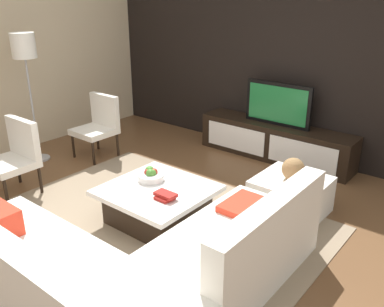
{
  "coord_description": "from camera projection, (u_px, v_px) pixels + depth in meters",
  "views": [
    {
      "loc": [
        2.51,
        -2.58,
        2.24
      ],
      "look_at": [
        -0.08,
        0.63,
        0.6
      ],
      "focal_mm": 38.59,
      "sensor_mm": 36.0,
      "label": 1
    }
  ],
  "objects": [
    {
      "name": "ground_plane",
      "position": [
        159.0,
        228.0,
        4.16
      ],
      "size": [
        14.0,
        14.0,
        0.0
      ],
      "primitive_type": "plane",
      "color": "brown"
    },
    {
      "name": "feature_wall_back",
      "position": [
        292.0,
        56.0,
        5.59
      ],
      "size": [
        6.4,
        0.12,
        2.8
      ],
      "primitive_type": "cube",
      "color": "black",
      "rests_on": "ground"
    },
    {
      "name": "area_rug",
      "position": [
        152.0,
        224.0,
        4.22
      ],
      "size": [
        3.32,
        2.47,
        0.01
      ],
      "primitive_type": "cube",
      "color": "gray",
      "rests_on": "ground"
    },
    {
      "name": "media_console",
      "position": [
        275.0,
        141.0,
        5.8
      ],
      "size": [
        2.22,
        0.47,
        0.5
      ],
      "color": "black",
      "rests_on": "ground"
    },
    {
      "name": "television",
      "position": [
        278.0,
        104.0,
        5.6
      ],
      "size": [
        0.96,
        0.06,
        0.58
      ],
      "color": "black",
      "rests_on": "media_console"
    },
    {
      "name": "sectional_couch",
      "position": [
        129.0,
        268.0,
        3.14
      ],
      "size": [
        2.36,
        2.38,
        0.79
      ],
      "color": "white",
      "rests_on": "ground"
    },
    {
      "name": "coffee_table",
      "position": [
        158.0,
        204.0,
        4.22
      ],
      "size": [
        1.01,
        0.98,
        0.38
      ],
      "color": "black",
      "rests_on": "ground"
    },
    {
      "name": "accent_chair_near",
      "position": [
        16.0,
        153.0,
        4.75
      ],
      "size": [
        0.56,
        0.5,
        0.87
      ],
      "rotation": [
        0.0,
        0.0,
        0.07
      ],
      "color": "black",
      "rests_on": "ground"
    },
    {
      "name": "floor_lamp",
      "position": [
        25.0,
        55.0,
        5.31
      ],
      "size": [
        0.31,
        0.31,
        1.73
      ],
      "color": "#A5A5AA",
      "rests_on": "ground"
    },
    {
      "name": "ottoman",
      "position": [
        290.0,
        196.0,
        4.37
      ],
      "size": [
        0.7,
        0.7,
        0.4
      ],
      "primitive_type": "cube",
      "color": "white",
      "rests_on": "ground"
    },
    {
      "name": "fruit_bowl",
      "position": [
        151.0,
        175.0,
        4.31
      ],
      "size": [
        0.28,
        0.28,
        0.14
      ],
      "color": "silver",
      "rests_on": "coffee_table"
    },
    {
      "name": "accent_chair_far",
      "position": [
        99.0,
        122.0,
        5.83
      ],
      "size": [
        0.53,
        0.51,
        0.87
      ],
      "rotation": [
        0.0,
        0.0,
        0.15
      ],
      "color": "black",
      "rests_on": "ground"
    },
    {
      "name": "decorative_ball",
      "position": [
        293.0,
        169.0,
        4.25
      ],
      "size": [
        0.24,
        0.24,
        0.24
      ],
      "primitive_type": "sphere",
      "color": "#997247",
      "rests_on": "ottoman"
    },
    {
      "name": "book_stack",
      "position": [
        165.0,
        196.0,
        3.93
      ],
      "size": [
        0.21,
        0.15,
        0.06
      ],
      "color": "maroon",
      "rests_on": "coffee_table"
    }
  ]
}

